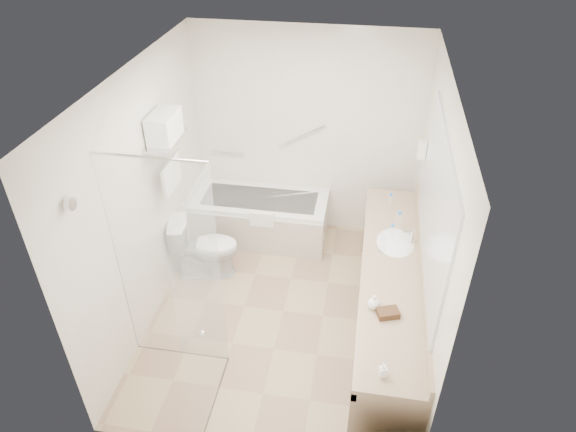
% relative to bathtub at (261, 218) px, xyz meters
% --- Properties ---
extents(floor, '(3.20, 3.20, 0.00)m').
position_rel_bathtub_xyz_m(floor, '(0.50, -1.24, -0.28)').
color(floor, tan).
rests_on(floor, ground).
extents(ceiling, '(2.60, 3.20, 0.10)m').
position_rel_bathtub_xyz_m(ceiling, '(0.50, -1.24, 2.22)').
color(ceiling, silver).
rests_on(ceiling, wall_back).
extents(wall_back, '(2.60, 0.10, 2.50)m').
position_rel_bathtub_xyz_m(wall_back, '(0.50, 0.36, 0.97)').
color(wall_back, silver).
rests_on(wall_back, ground).
extents(wall_front, '(2.60, 0.10, 2.50)m').
position_rel_bathtub_xyz_m(wall_front, '(0.50, -2.84, 0.97)').
color(wall_front, silver).
rests_on(wall_front, ground).
extents(wall_left, '(0.10, 3.20, 2.50)m').
position_rel_bathtub_xyz_m(wall_left, '(-0.80, -1.24, 0.97)').
color(wall_left, silver).
rests_on(wall_left, ground).
extents(wall_right, '(0.10, 3.20, 2.50)m').
position_rel_bathtub_xyz_m(wall_right, '(1.80, -1.24, 0.97)').
color(wall_right, silver).
rests_on(wall_right, ground).
extents(bathtub, '(1.60, 0.73, 0.59)m').
position_rel_bathtub_xyz_m(bathtub, '(0.00, 0.00, 0.00)').
color(bathtub, white).
rests_on(bathtub, floor).
extents(grab_bar_short, '(0.40, 0.03, 0.03)m').
position_rel_bathtub_xyz_m(grab_bar_short, '(-0.45, 0.32, 0.67)').
color(grab_bar_short, silver).
rests_on(grab_bar_short, wall_back).
extents(grab_bar_long, '(0.53, 0.03, 0.33)m').
position_rel_bathtub_xyz_m(grab_bar_long, '(0.45, 0.32, 0.97)').
color(grab_bar_long, silver).
rests_on(grab_bar_long, wall_back).
extents(shower_enclosure, '(0.96, 0.91, 2.11)m').
position_rel_bathtub_xyz_m(shower_enclosure, '(-0.13, -2.16, 0.79)').
color(shower_enclosure, silver).
rests_on(shower_enclosure, floor).
extents(towel_shelf, '(0.24, 0.55, 0.81)m').
position_rel_bathtub_xyz_m(towel_shelf, '(-0.67, -0.89, 1.48)').
color(towel_shelf, silver).
rests_on(towel_shelf, wall_left).
extents(vanity_counter, '(0.55, 2.70, 0.95)m').
position_rel_bathtub_xyz_m(vanity_counter, '(1.52, -1.39, 0.36)').
color(vanity_counter, tan).
rests_on(vanity_counter, floor).
extents(sink, '(0.40, 0.52, 0.14)m').
position_rel_bathtub_xyz_m(sink, '(1.55, -0.99, 0.54)').
color(sink, white).
rests_on(sink, vanity_counter).
extents(faucet, '(0.03, 0.03, 0.14)m').
position_rel_bathtub_xyz_m(faucet, '(1.70, -0.99, 0.65)').
color(faucet, silver).
rests_on(faucet, vanity_counter).
extents(mirror, '(0.02, 2.00, 1.20)m').
position_rel_bathtub_xyz_m(mirror, '(1.79, -1.39, 1.27)').
color(mirror, '#B6BAC3').
rests_on(mirror, wall_right).
extents(hairdryer_unit, '(0.08, 0.10, 0.18)m').
position_rel_bathtub_xyz_m(hairdryer_unit, '(1.75, -0.19, 1.17)').
color(hairdryer_unit, white).
rests_on(hairdryer_unit, wall_right).
extents(toilet, '(0.80, 0.55, 0.72)m').
position_rel_bathtub_xyz_m(toilet, '(-0.45, -0.78, 0.08)').
color(toilet, white).
rests_on(toilet, floor).
extents(amenity_basket, '(0.20, 0.16, 0.06)m').
position_rel_bathtub_xyz_m(amenity_basket, '(1.49, -1.98, 0.60)').
color(amenity_basket, '#492F1A').
rests_on(amenity_basket, vanity_counter).
extents(soap_bottle_a, '(0.10, 0.13, 0.05)m').
position_rel_bathtub_xyz_m(soap_bottle_a, '(1.46, -2.57, 0.60)').
color(soap_bottle_a, white).
rests_on(soap_bottle_a, vanity_counter).
extents(soap_bottle_b, '(0.11, 0.14, 0.10)m').
position_rel_bathtub_xyz_m(soap_bottle_b, '(1.37, -1.91, 0.63)').
color(soap_bottle_b, white).
rests_on(soap_bottle_b, vanity_counter).
extents(water_bottle_left, '(0.06, 0.06, 0.18)m').
position_rel_bathtub_xyz_m(water_bottle_left, '(1.51, -0.95, 0.66)').
color(water_bottle_left, silver).
rests_on(water_bottle_left, vanity_counter).
extents(water_bottle_mid, '(0.07, 0.07, 0.21)m').
position_rel_bathtub_xyz_m(water_bottle_mid, '(1.57, -0.78, 0.67)').
color(water_bottle_mid, silver).
rests_on(water_bottle_mid, vanity_counter).
extents(water_bottle_right, '(0.06, 0.06, 0.18)m').
position_rel_bathtub_xyz_m(water_bottle_right, '(1.49, -0.40, 0.66)').
color(water_bottle_right, silver).
rests_on(water_bottle_right, vanity_counter).
extents(drinking_glass_near, '(0.09, 0.09, 0.09)m').
position_rel_bathtub_xyz_m(drinking_glass_near, '(1.43, -1.15, 0.62)').
color(drinking_glass_near, silver).
rests_on(drinking_glass_near, vanity_counter).
extents(drinking_glass_far, '(0.08, 0.08, 0.09)m').
position_rel_bathtub_xyz_m(drinking_glass_far, '(1.42, -1.00, 0.62)').
color(drinking_glass_far, silver).
rests_on(drinking_glass_far, vanity_counter).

